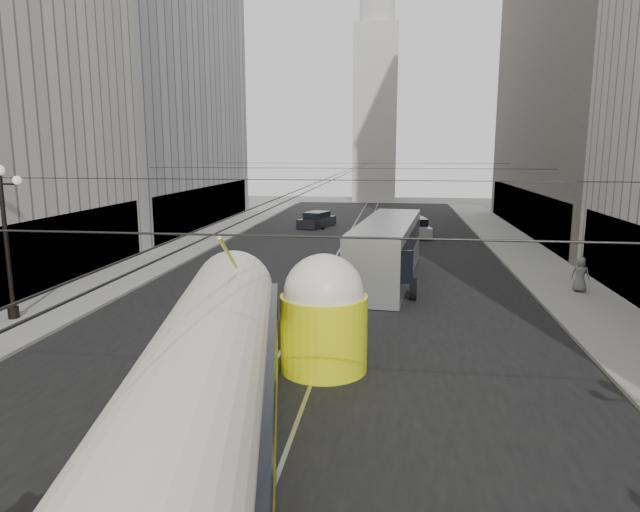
# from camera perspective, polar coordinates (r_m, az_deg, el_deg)

# --- Properties ---
(road) EXTENTS (20.00, 85.00, 0.02)m
(road) POSITION_cam_1_polar(r_m,az_deg,el_deg) (36.47, 2.43, -0.68)
(road) COLOR black
(road) RESTS_ON ground
(sidewalk_left) EXTENTS (4.00, 72.00, 0.15)m
(sidewalk_left) POSITION_cam_1_polar(r_m,az_deg,el_deg) (42.57, -13.42, 0.76)
(sidewalk_left) COLOR gray
(sidewalk_left) RESTS_ON ground
(sidewalk_right) EXTENTS (4.00, 72.00, 0.15)m
(sidewalk_right) POSITION_cam_1_polar(r_m,az_deg,el_deg) (40.72, 19.97, -0.02)
(sidewalk_right) COLOR gray
(sidewalk_right) RESTS_ON ground
(rail_left) EXTENTS (0.12, 85.00, 0.04)m
(rail_left) POSITION_cam_1_polar(r_m,az_deg,el_deg) (36.55, 1.26, -0.65)
(rail_left) COLOR gray
(rail_left) RESTS_ON ground
(rail_right) EXTENTS (0.12, 85.00, 0.04)m
(rail_right) POSITION_cam_1_polar(r_m,az_deg,el_deg) (36.41, 3.61, -0.71)
(rail_right) COLOR gray
(rail_right) RESTS_ON ground
(building_left_far) EXTENTS (12.60, 28.60, 28.60)m
(building_left_far) POSITION_cam_1_polar(r_m,az_deg,el_deg) (56.61, -17.46, 17.40)
(building_left_far) COLOR #999999
(building_left_far) RESTS_ON ground
(building_right_far) EXTENTS (12.60, 32.60, 32.60)m
(building_right_far) POSITION_cam_1_polar(r_m,az_deg,el_deg) (54.60, 27.01, 19.17)
(building_right_far) COLOR #514C47
(building_right_far) RESTS_ON ground
(distant_tower) EXTENTS (6.00, 6.00, 31.36)m
(distant_tower) POSITION_cam_1_polar(r_m,az_deg,el_deg) (83.57, 5.61, 15.90)
(distant_tower) COLOR #B2AFA8
(distant_tower) RESTS_ON ground
(lamppost_left_mid) EXTENTS (1.86, 0.44, 6.37)m
(lamppost_left_mid) POSITION_cam_1_polar(r_m,az_deg,el_deg) (26.60, -28.94, 1.99)
(lamppost_left_mid) COLOR black
(lamppost_left_mid) RESTS_ON sidewalk_left
(catenary) EXTENTS (25.00, 72.00, 0.23)m
(catenary) POSITION_cam_1_polar(r_m,az_deg,el_deg) (34.78, 2.55, 8.54)
(catenary) COLOR black
(catenary) RESTS_ON ground
(streetcar) EXTENTS (5.78, 17.53, 3.91)m
(streetcar) POSITION_cam_1_polar(r_m,az_deg,el_deg) (12.04, -11.52, -15.16)
(streetcar) COLOR yellow
(streetcar) RESTS_ON ground
(city_bus) EXTENTS (3.98, 13.15, 3.28)m
(city_bus) POSITION_cam_1_polar(r_m,az_deg,el_deg) (31.65, 6.73, 0.84)
(city_bus) COLOR #A0A2A5
(city_bus) RESTS_ON ground
(sedan_white_far) EXTENTS (2.78, 5.24, 1.57)m
(sedan_white_far) POSITION_cam_1_polar(r_m,az_deg,el_deg) (48.19, 9.39, 2.80)
(sedan_white_far) COLOR #B9B9B9
(sedan_white_far) RESTS_ON ground
(sedan_dark_far) EXTENTS (3.28, 4.96, 1.45)m
(sedan_dark_far) POSITION_cam_1_polar(r_m,az_deg,el_deg) (53.27, -0.33, 3.60)
(sedan_dark_far) COLOR black
(sedan_dark_far) RESTS_ON ground
(pedestrian_sidewalk_right) EXTENTS (0.99, 0.79, 1.76)m
(pedestrian_sidewalk_right) POSITION_cam_1_polar(r_m,az_deg,el_deg) (31.08, 24.60, -1.68)
(pedestrian_sidewalk_right) COLOR slate
(pedestrian_sidewalk_right) RESTS_ON sidewalk_right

